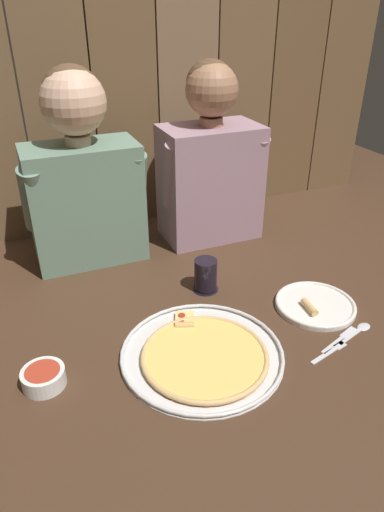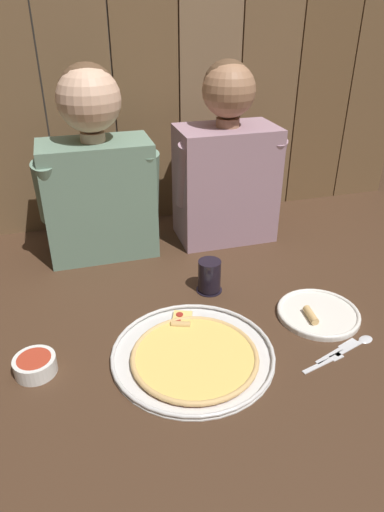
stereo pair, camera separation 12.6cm
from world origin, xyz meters
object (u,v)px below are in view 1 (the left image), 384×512
at_px(dinner_plate, 315,305).
at_px(diner_right, 210,162).
at_px(pizza_tray, 203,354).
at_px(diner_left, 82,173).
at_px(drinking_glass, 206,275).
at_px(dipping_bowl, 43,377).

bearing_deg(dinner_plate, diner_right, 98.91).
xyz_separation_m(pizza_tray, diner_left, (-0.15, 0.64, 0.30)).
bearing_deg(diner_right, dinner_plate, -81.09).
xyz_separation_m(dinner_plate, drinking_glass, (-0.26, 0.21, 0.04)).
height_order(dipping_bowl, diner_left, diner_left).
relative_size(pizza_tray, diner_right, 0.66).
height_order(diner_left, diner_right, diner_left).
distance_m(drinking_glass, diner_left, 0.52).
distance_m(pizza_tray, diner_left, 0.72).
bearing_deg(pizza_tray, dinner_plate, 10.05).
distance_m(dinner_plate, diner_left, 0.84).
relative_size(drinking_glass, diner_left, 0.16).
bearing_deg(drinking_glass, diner_left, 129.05).
height_order(pizza_tray, diner_left, diner_left).
height_order(drinking_glass, diner_left, diner_left).
relative_size(diner_left, diner_right, 1.01).
distance_m(pizza_tray, dipping_bowl, 0.39).
height_order(dinner_plate, diner_right, diner_right).
bearing_deg(dipping_bowl, dinner_plate, 0.86).
bearing_deg(drinking_glass, diner_right, 63.73).
xyz_separation_m(drinking_glass, diner_left, (-0.28, 0.35, 0.26)).
xyz_separation_m(pizza_tray, diner_right, (0.31, 0.63, 0.28)).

